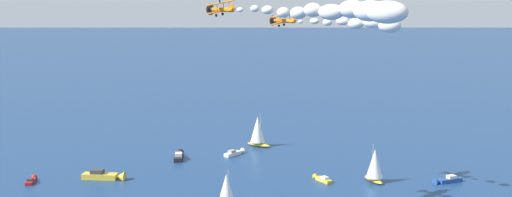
{
  "coord_description": "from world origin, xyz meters",
  "views": [
    {
      "loc": [
        -114.71,
        -64.92,
        44.3
      ],
      "look_at": [
        0.09,
        0.37,
        23.16
      ],
      "focal_mm": 43.28,
      "sensor_mm": 36.0,
      "label": 1
    }
  ],
  "objects_px": {
    "wingwalker_wingman": "(282,11)",
    "motorboat_outer_ring_c": "(322,179)",
    "sailboat_far_stbd": "(375,165)",
    "motorboat_outer_ring_a": "(446,180)",
    "biplane_wingman": "(283,20)",
    "sailboat_mid_cluster": "(258,131)",
    "motorboat_inshore": "(106,176)",
    "sailboat_offshore": "(227,196)",
    "motorboat_near_centre": "(31,180)",
    "motorboat_trailing": "(235,153)",
    "biplane_lead": "(221,9)",
    "motorboat_far_port": "(179,156)"
  },
  "relations": [
    {
      "from": "motorboat_trailing",
      "to": "sailboat_far_stbd",
      "type": "bearing_deg",
      "value": -98.2
    },
    {
      "from": "motorboat_trailing",
      "to": "motorboat_far_port",
      "type": "bearing_deg",
      "value": 134.2
    },
    {
      "from": "biplane_wingman",
      "to": "wingwalker_wingman",
      "type": "height_order",
      "value": "wingwalker_wingman"
    },
    {
      "from": "sailboat_mid_cluster",
      "to": "motorboat_outer_ring_a",
      "type": "relative_size",
      "value": 1.48
    },
    {
      "from": "motorboat_inshore",
      "to": "sailboat_mid_cluster",
      "type": "height_order",
      "value": "sailboat_mid_cluster"
    },
    {
      "from": "wingwalker_wingman",
      "to": "sailboat_offshore",
      "type": "bearing_deg",
      "value": 178.72
    },
    {
      "from": "sailboat_offshore",
      "to": "sailboat_mid_cluster",
      "type": "relative_size",
      "value": 1.03
    },
    {
      "from": "sailboat_offshore",
      "to": "biplane_wingman",
      "type": "height_order",
      "value": "biplane_wingman"
    },
    {
      "from": "biplane_lead",
      "to": "wingwalker_wingman",
      "type": "distance_m",
      "value": 20.77
    },
    {
      "from": "motorboat_far_port",
      "to": "biplane_lead",
      "type": "height_order",
      "value": "biplane_lead"
    },
    {
      "from": "biplane_wingman",
      "to": "wingwalker_wingman",
      "type": "bearing_deg",
      "value": 164.27
    },
    {
      "from": "sailboat_offshore",
      "to": "motorboat_outer_ring_c",
      "type": "bearing_deg",
      "value": -9.97
    },
    {
      "from": "sailboat_far_stbd",
      "to": "wingwalker_wingman",
      "type": "xyz_separation_m",
      "value": [
        -16.61,
        17.25,
        37.64
      ]
    },
    {
      "from": "sailboat_mid_cluster",
      "to": "biplane_wingman",
      "type": "height_order",
      "value": "biplane_wingman"
    },
    {
      "from": "biplane_lead",
      "to": "motorboat_outer_ring_c",
      "type": "bearing_deg",
      "value": -15.4
    },
    {
      "from": "sailboat_far_stbd",
      "to": "wingwalker_wingman",
      "type": "relative_size",
      "value": 5.27
    },
    {
      "from": "sailboat_far_stbd",
      "to": "sailboat_offshore",
      "type": "bearing_deg",
      "value": 155.91
    },
    {
      "from": "sailboat_mid_cluster",
      "to": "motorboat_outer_ring_c",
      "type": "bearing_deg",
      "value": -127.03
    },
    {
      "from": "biplane_lead",
      "to": "biplane_wingman",
      "type": "bearing_deg",
      "value": -9.04
    },
    {
      "from": "sailboat_far_stbd",
      "to": "sailboat_offshore",
      "type": "xyz_separation_m",
      "value": [
        -39.72,
        17.76,
        0.6
      ]
    },
    {
      "from": "motorboat_outer_ring_c",
      "to": "biplane_lead",
      "type": "relative_size",
      "value": 0.82
    },
    {
      "from": "motorboat_near_centre",
      "to": "motorboat_trailing",
      "type": "relative_size",
      "value": 0.79
    },
    {
      "from": "biplane_lead",
      "to": "wingwalker_wingman",
      "type": "relative_size",
      "value": 4.19
    },
    {
      "from": "motorboat_outer_ring_c",
      "to": "biplane_lead",
      "type": "height_order",
      "value": "biplane_lead"
    },
    {
      "from": "sailboat_offshore",
      "to": "biplane_lead",
      "type": "distance_m",
      "value": 37.81
    },
    {
      "from": "wingwalker_wingman",
      "to": "motorboat_outer_ring_c",
      "type": "bearing_deg",
      "value": -26.07
    },
    {
      "from": "sailboat_far_stbd",
      "to": "motorboat_outer_ring_a",
      "type": "height_order",
      "value": "sailboat_far_stbd"
    },
    {
      "from": "wingwalker_wingman",
      "to": "motorboat_near_centre",
      "type": "bearing_deg",
      "value": 114.15
    },
    {
      "from": "sailboat_far_stbd",
      "to": "motorboat_outer_ring_a",
      "type": "xyz_separation_m",
      "value": [
        8.34,
        -15.53,
        -3.7
      ]
    },
    {
      "from": "biplane_lead",
      "to": "wingwalker_wingman",
      "type": "bearing_deg",
      "value": -8.95
    },
    {
      "from": "motorboat_inshore",
      "to": "biplane_wingman",
      "type": "relative_size",
      "value": 1.47
    },
    {
      "from": "biplane_lead",
      "to": "motorboat_inshore",
      "type": "bearing_deg",
      "value": 80.61
    },
    {
      "from": "motorboat_near_centre",
      "to": "biplane_wingman",
      "type": "distance_m",
      "value": 73.04
    },
    {
      "from": "sailboat_offshore",
      "to": "motorboat_near_centre",
      "type": "bearing_deg",
      "value": 92.08
    },
    {
      "from": "sailboat_mid_cluster",
      "to": "biplane_lead",
      "type": "height_order",
      "value": "biplane_lead"
    },
    {
      "from": "motorboat_inshore",
      "to": "motorboat_outer_ring_c",
      "type": "height_order",
      "value": "motorboat_inshore"
    },
    {
      "from": "sailboat_far_stbd",
      "to": "wingwalker_wingman",
      "type": "height_order",
      "value": "wingwalker_wingman"
    },
    {
      "from": "sailboat_mid_cluster",
      "to": "motorboat_outer_ring_a",
      "type": "bearing_deg",
      "value": -99.89
    },
    {
      "from": "motorboat_near_centre",
      "to": "sailboat_mid_cluster",
      "type": "height_order",
      "value": "sailboat_mid_cluster"
    },
    {
      "from": "motorboat_outer_ring_a",
      "to": "wingwalker_wingman",
      "type": "distance_m",
      "value": 58.36
    },
    {
      "from": "motorboat_far_port",
      "to": "motorboat_trailing",
      "type": "relative_size",
      "value": 1.2
    },
    {
      "from": "motorboat_far_port",
      "to": "motorboat_outer_ring_a",
      "type": "bearing_deg",
      "value": -79.37
    },
    {
      "from": "motorboat_far_port",
      "to": "motorboat_outer_ring_c",
      "type": "relative_size",
      "value": 1.44
    },
    {
      "from": "sailboat_offshore",
      "to": "sailboat_mid_cluster",
      "type": "bearing_deg",
      "value": 23.73
    },
    {
      "from": "motorboat_near_centre",
      "to": "motorboat_outer_ring_c",
      "type": "relative_size",
      "value": 0.95
    },
    {
      "from": "motorboat_near_centre",
      "to": "biplane_lead",
      "type": "height_order",
      "value": "biplane_lead"
    },
    {
      "from": "sailboat_offshore",
      "to": "motorboat_trailing",
      "type": "xyz_separation_m",
      "value": [
        46.05,
        26.23,
        -4.33
      ]
    },
    {
      "from": "motorboat_near_centre",
      "to": "motorboat_far_port",
      "type": "relative_size",
      "value": 0.66
    },
    {
      "from": "motorboat_inshore",
      "to": "sailboat_offshore",
      "type": "relative_size",
      "value": 1.03
    },
    {
      "from": "motorboat_far_port",
      "to": "wingwalker_wingman",
      "type": "distance_m",
      "value": 57.52
    }
  ]
}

